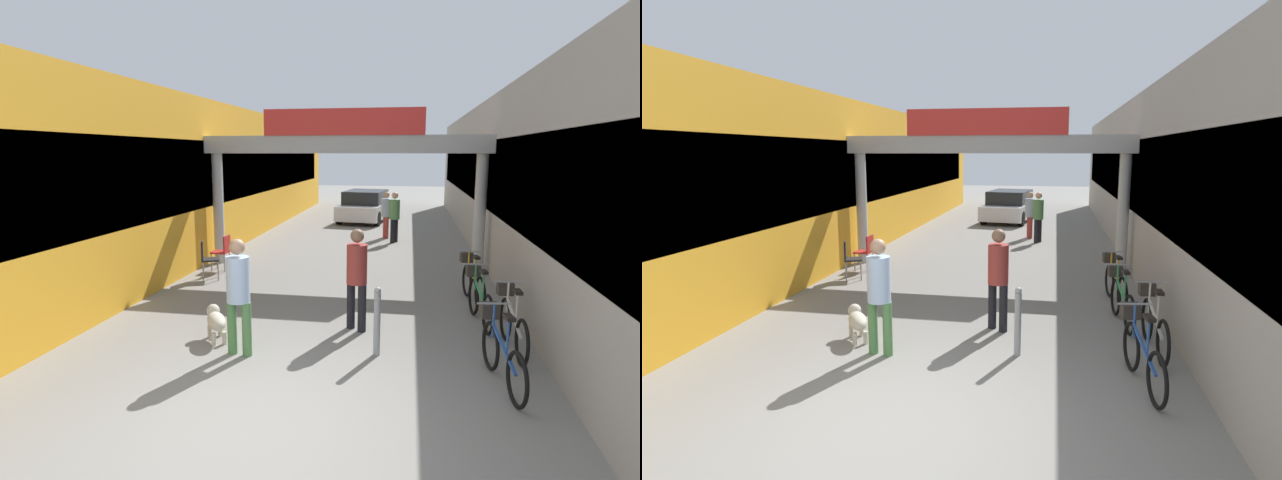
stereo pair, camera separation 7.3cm
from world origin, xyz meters
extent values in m
plane|color=gray|center=(0.00, 0.00, 0.00)|extent=(80.00, 80.00, 0.00)
cube|color=gold|center=(-5.10, 11.00, 2.16)|extent=(3.00, 26.00, 4.33)
cube|color=black|center=(-3.62, 11.00, 2.38)|extent=(0.04, 23.40, 1.73)
cube|color=#9E9993|center=(5.10, 11.00, 2.16)|extent=(3.00, 26.00, 4.33)
cube|color=black|center=(3.62, 11.00, 2.38)|extent=(0.04, 23.40, 1.73)
cylinder|color=#B2B2B2|center=(-3.35, 7.67, 1.46)|extent=(0.28, 0.28, 2.92)
cylinder|color=#B2B2B2|center=(3.35, 7.67, 1.46)|extent=(0.28, 0.28, 2.92)
cube|color=#B2B2B2|center=(0.00, 7.67, 3.14)|extent=(7.40, 0.44, 0.44)
cube|color=red|center=(0.00, 7.47, 3.68)|extent=(3.96, 0.10, 0.64)
cylinder|color=#4C7F47|center=(-0.87, 1.79, 0.40)|extent=(0.16, 0.16, 0.81)
cylinder|color=#4C7F47|center=(-0.63, 1.76, 0.40)|extent=(0.16, 0.16, 0.81)
cylinder|color=#A5BFE0|center=(-0.75, 1.77, 1.14)|extent=(0.39, 0.39, 0.67)
sphere|color=tan|center=(-0.75, 1.77, 1.62)|extent=(0.26, 0.26, 0.23)
cylinder|color=black|center=(0.73, 3.18, 0.40)|extent=(0.19, 0.19, 0.80)
cylinder|color=black|center=(0.93, 3.05, 0.40)|extent=(0.19, 0.19, 0.80)
cylinder|color=#99332D|center=(0.83, 3.12, 1.13)|extent=(0.47, 0.47, 0.66)
sphere|color=#8C664C|center=(0.83, 3.12, 1.60)|extent=(0.31, 0.31, 0.23)
cylinder|color=black|center=(1.14, 11.47, 0.39)|extent=(0.19, 0.19, 0.78)
cylinder|color=black|center=(1.24, 11.69, 0.39)|extent=(0.19, 0.19, 0.78)
cylinder|color=#4C7F47|center=(1.19, 11.58, 1.10)|extent=(0.45, 0.45, 0.64)
sphere|color=tan|center=(1.19, 11.58, 1.56)|extent=(0.29, 0.29, 0.22)
cylinder|color=#99332D|center=(0.91, 12.28, 0.37)|extent=(0.17, 0.17, 0.75)
cylinder|color=#99332D|center=(0.85, 12.51, 0.37)|extent=(0.17, 0.17, 0.75)
cylinder|color=#8C9EB2|center=(0.88, 12.40, 1.06)|extent=(0.42, 0.42, 0.62)
sphere|color=tan|center=(0.88, 12.40, 1.50)|extent=(0.26, 0.26, 0.21)
ellipsoid|color=beige|center=(-1.29, 2.23, 0.32)|extent=(0.56, 0.67, 0.25)
sphere|color=beige|center=(-1.43, 2.47, 0.41)|extent=(0.29, 0.29, 0.21)
sphere|color=white|center=(-1.38, 2.39, 0.31)|extent=(0.21, 0.21, 0.15)
cylinder|color=beige|center=(-1.45, 2.34, 0.10)|extent=(0.10, 0.10, 0.20)
cylinder|color=beige|center=(-1.31, 2.43, 0.10)|extent=(0.10, 0.10, 0.20)
cylinder|color=beige|center=(-1.26, 2.03, 0.10)|extent=(0.10, 0.10, 0.20)
cylinder|color=beige|center=(-1.12, 2.11, 0.10)|extent=(0.10, 0.10, 0.20)
torus|color=black|center=(2.80, 1.89, 0.34)|extent=(0.14, 0.67, 0.67)
torus|color=black|center=(2.94, 0.88, 0.34)|extent=(0.14, 0.67, 0.67)
cube|color=#234C9E|center=(2.87, 1.39, 0.52)|extent=(0.17, 0.94, 0.34)
cylinder|color=#234C9E|center=(2.89, 1.27, 0.74)|extent=(0.04, 0.04, 0.42)
cube|color=black|center=(2.89, 1.27, 0.96)|extent=(0.13, 0.23, 0.05)
cylinder|color=#234C9E|center=(2.81, 1.83, 0.72)|extent=(0.04, 0.04, 0.46)
cylinder|color=gray|center=(2.81, 1.83, 0.96)|extent=(0.46, 0.09, 0.03)
cube|color=#332D28|center=(2.78, 2.03, 0.80)|extent=(0.27, 0.23, 0.20)
torus|color=black|center=(3.21, 3.11, 0.34)|extent=(0.08, 0.67, 0.67)
torus|color=black|center=(3.25, 2.09, 0.34)|extent=(0.08, 0.67, 0.67)
cube|color=beige|center=(3.23, 2.60, 0.52)|extent=(0.07, 0.94, 0.34)
cylinder|color=beige|center=(3.23, 2.48, 0.74)|extent=(0.03, 0.03, 0.42)
cube|color=black|center=(3.23, 2.48, 0.96)|extent=(0.11, 0.22, 0.05)
cylinder|color=beige|center=(3.21, 3.05, 0.72)|extent=(0.03, 0.03, 0.46)
cylinder|color=gray|center=(3.21, 3.05, 0.96)|extent=(0.46, 0.05, 0.03)
cube|color=#332D28|center=(3.20, 3.25, 0.80)|extent=(0.25, 0.21, 0.20)
torus|color=black|center=(2.86, 4.29, 0.34)|extent=(0.12, 0.67, 0.67)
torus|color=black|center=(2.97, 3.28, 0.34)|extent=(0.12, 0.67, 0.67)
cube|color=#338C4C|center=(2.91, 3.79, 0.52)|extent=(0.13, 0.94, 0.34)
cylinder|color=#338C4C|center=(2.92, 3.67, 0.74)|extent=(0.04, 0.04, 0.42)
cube|color=black|center=(2.92, 3.67, 0.96)|extent=(0.12, 0.23, 0.05)
cylinder|color=#338C4C|center=(2.87, 4.23, 0.72)|extent=(0.04, 0.04, 0.46)
cylinder|color=gray|center=(2.87, 4.23, 0.96)|extent=(0.46, 0.08, 0.03)
cube|color=#332D28|center=(2.85, 4.43, 0.80)|extent=(0.26, 0.22, 0.20)
torus|color=black|center=(2.87, 5.50, 0.34)|extent=(0.13, 0.67, 0.67)
torus|color=black|center=(3.00, 4.49, 0.34)|extent=(0.13, 0.67, 0.67)
cube|color=gold|center=(2.94, 4.99, 0.52)|extent=(0.15, 0.94, 0.34)
cylinder|color=gold|center=(2.95, 4.87, 0.74)|extent=(0.04, 0.04, 0.42)
cube|color=black|center=(2.95, 4.87, 0.96)|extent=(0.13, 0.23, 0.05)
cylinder|color=gold|center=(2.88, 5.44, 0.72)|extent=(0.04, 0.04, 0.46)
cylinder|color=gray|center=(2.88, 5.44, 0.96)|extent=(0.46, 0.09, 0.03)
cube|color=#332D28|center=(2.86, 5.64, 0.80)|extent=(0.26, 0.23, 0.20)
cylinder|color=gray|center=(1.24, 2.11, 0.47)|extent=(0.10, 0.10, 0.95)
sphere|color=gray|center=(1.24, 2.11, 0.98)|extent=(0.10, 0.10, 0.10)
cylinder|color=gray|center=(-2.80, 6.13, 0.23)|extent=(0.04, 0.04, 0.45)
cylinder|color=gray|center=(-2.67, 5.81, 0.23)|extent=(0.04, 0.04, 0.45)
cylinder|color=gray|center=(-3.11, 6.00, 0.23)|extent=(0.04, 0.04, 0.45)
cylinder|color=gray|center=(-2.99, 5.69, 0.23)|extent=(0.04, 0.04, 0.45)
cube|color=black|center=(-2.89, 5.91, 0.47)|extent=(0.52, 0.52, 0.04)
cube|color=black|center=(-3.06, 5.84, 0.69)|extent=(0.18, 0.39, 0.40)
cylinder|color=gray|center=(-3.17, 6.63, 0.23)|extent=(0.03, 0.03, 0.45)
cylinder|color=gray|center=(-3.16, 6.97, 0.23)|extent=(0.03, 0.03, 0.45)
cylinder|color=gray|center=(-2.83, 6.62, 0.23)|extent=(0.03, 0.03, 0.45)
cylinder|color=gray|center=(-2.82, 6.96, 0.23)|extent=(0.03, 0.03, 0.45)
cube|color=#B2231E|center=(-3.00, 6.80, 0.47)|extent=(0.41, 0.41, 0.04)
cube|color=#B2231E|center=(-2.82, 6.79, 0.69)|extent=(0.05, 0.40, 0.40)
cube|color=silver|center=(-0.17, 16.76, 0.48)|extent=(2.30, 4.21, 0.60)
cube|color=#1E2328|center=(-0.20, 16.61, 1.06)|extent=(1.87, 2.40, 0.55)
cylinder|color=black|center=(-0.75, 18.30, 0.30)|extent=(0.28, 0.62, 0.60)
cylinder|color=black|center=(0.82, 18.08, 0.30)|extent=(0.28, 0.62, 0.60)
cylinder|color=black|center=(-1.17, 15.43, 0.30)|extent=(0.28, 0.62, 0.60)
cylinder|color=black|center=(0.41, 15.21, 0.30)|extent=(0.28, 0.62, 0.60)
camera|label=1|loc=(1.64, -4.87, 2.94)|focal=28.00mm
camera|label=2|loc=(1.71, -4.86, 2.94)|focal=28.00mm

